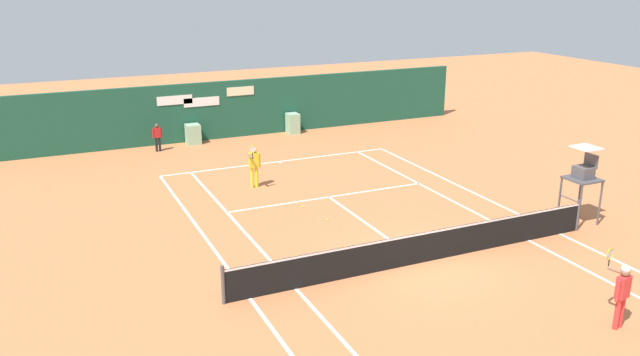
% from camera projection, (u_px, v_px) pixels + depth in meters
% --- Properties ---
extents(ground_plane, '(80.00, 80.00, 0.01)m').
position_uv_depth(ground_plane, '(411.00, 255.00, 19.58)').
color(ground_plane, '#C67042').
extents(tennis_net, '(12.10, 0.10, 1.07)m').
position_uv_depth(tennis_net, '(423.00, 247.00, 18.93)').
color(tennis_net, '#4C4C51').
rests_on(tennis_net, ground_plane).
extents(sponsor_back_wall, '(25.00, 1.02, 2.91)m').
position_uv_depth(sponsor_back_wall, '(241.00, 109.00, 33.37)').
color(sponsor_back_wall, '#194C38').
rests_on(sponsor_back_wall, ground_plane).
extents(umpire_chair, '(1.00, 1.00, 2.66)m').
position_uv_depth(umpire_chair, '(583.00, 175.00, 21.63)').
color(umpire_chair, '#47474C').
rests_on(umpire_chair, ground_plane).
extents(player_on_baseline, '(0.66, 0.70, 1.88)m').
position_uv_depth(player_on_baseline, '(254.00, 164.00, 25.43)').
color(player_on_baseline, yellow).
rests_on(player_on_baseline, ground_plane).
extents(player_near_side, '(0.52, 0.75, 1.82)m').
position_uv_depth(player_near_side, '(621.00, 291.00, 15.33)').
color(player_near_side, red).
rests_on(player_near_side, ground_plane).
extents(ball_kid_centre_post, '(0.45, 0.19, 1.35)m').
position_uv_depth(ball_kid_centre_post, '(157.00, 135.00, 30.67)').
color(ball_kid_centre_post, black).
rests_on(ball_kid_centre_post, ground_plane).
extents(tennis_ball_near_service_line, '(0.07, 0.07, 0.07)m').
position_uv_depth(tennis_ball_near_service_line, '(260.00, 173.00, 27.41)').
color(tennis_ball_near_service_line, '#CCE033').
rests_on(tennis_ball_near_service_line, ground_plane).
extents(tennis_ball_by_sideline, '(0.07, 0.07, 0.07)m').
position_uv_depth(tennis_ball_by_sideline, '(303.00, 207.00, 23.51)').
color(tennis_ball_by_sideline, '#CCE033').
rests_on(tennis_ball_by_sideline, ground_plane).
extents(tennis_ball_mid_court, '(0.07, 0.07, 0.07)m').
position_uv_depth(tennis_ball_mid_court, '(327.00, 220.00, 22.29)').
color(tennis_ball_mid_court, '#CCE033').
rests_on(tennis_ball_mid_court, ground_plane).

